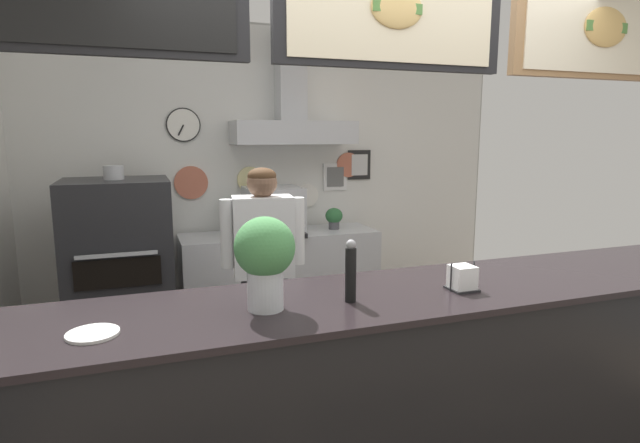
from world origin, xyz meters
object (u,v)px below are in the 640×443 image
Objects in this scene: potted_thyme at (236,219)px; pizza_oven at (121,276)px; shop_worker at (264,280)px; espresso_machine at (274,211)px; basil_vase at (265,258)px; condiment_plate at (93,334)px; pepper_grinder at (351,271)px; napkin_holder at (462,279)px; potted_basil at (334,217)px.

pizza_oven is at bearing -162.94° from potted_thyme.
shop_worker is 3.04× the size of espresso_machine.
pizza_oven reaches higher than basil_vase.
condiment_plate is at bearing 59.09° from shop_worker.
pepper_grinder is 0.56m from napkin_holder.
espresso_machine is 0.32m from potted_thyme.
napkin_holder is (0.56, -0.02, -0.08)m from pepper_grinder.
potted_basil is 2.95m from condiment_plate.
napkin_holder is at bearing -82.06° from espresso_machine.
pizza_oven reaches higher than espresso_machine.
espresso_machine and pepper_grinder have the same top height.
shop_worker is at bearing -129.04° from potted_basil.
pizza_oven is 2.57m from napkin_holder.
basil_vase reaches higher than potted_basil.
espresso_machine is 2.74× the size of condiment_plate.
espresso_machine is at bearing -177.45° from potted_basil.
shop_worker reaches higher than napkin_holder.
shop_worker reaches higher than potted_basil.
pizza_oven is 3.94× the size of basil_vase.
potted_thyme is 1.32× the size of condiment_plate.
espresso_machine is at bearing 83.86° from pepper_grinder.
potted_thyme is (0.04, 1.14, 0.21)m from shop_worker.
pepper_grinder is 0.38m from basil_vase.
pizza_oven is 2.05m from condiment_plate.
pepper_grinder is 0.71× the size of basil_vase.
pepper_grinder is at bearing -88.10° from potted_thyme.
shop_worker is 1.36m from napkin_holder.
potted_basil reaches higher than condiment_plate.
pizza_oven is 8.25× the size of condiment_plate.
shop_worker is 1.18m from pepper_grinder.
potted_basil is at bearing 70.43° from pepper_grinder.
espresso_machine is (1.24, 0.26, 0.39)m from pizza_oven.
potted_thyme is 2.38m from napkin_holder.
potted_thyme is 2.27m from pepper_grinder.
potted_basil is 0.70× the size of pepper_grinder.
napkin_holder reaches higher than potted_thyme.
shop_worker reaches higher than basil_vase.
potted_basil is at bearing 9.00° from pizza_oven.
potted_basil is (0.57, 0.03, -0.09)m from espresso_machine.
basil_vase is at bearing 177.07° from napkin_holder.
potted_thyme is 0.89× the size of pepper_grinder.
espresso_machine reaches higher than potted_thyme.
potted_thyme is at bearing 82.47° from basil_vase.
pizza_oven reaches higher than condiment_plate.
potted_basil is 2.42m from pepper_grinder.
napkin_holder reaches higher than condiment_plate.
pepper_grinder is at bearing 2.00° from condiment_plate.
pizza_oven reaches higher than potted_basil.
pizza_oven is at bearing -171.00° from potted_basil.
basil_vase is (0.66, 0.06, 0.21)m from condiment_plate.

